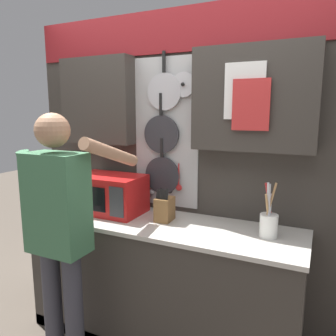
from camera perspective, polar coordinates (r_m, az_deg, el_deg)
The scene contains 6 objects.
base_cabinet_counter at distance 2.58m, azimuth -1.39°, elevation -19.17°, with size 2.01×0.61×0.93m.
back_wall_unit at distance 2.51m, azimuth 1.59°, elevation 4.53°, with size 2.58×0.23×2.45m.
microwave at distance 2.61m, azimuth -10.22°, elevation -4.43°, with size 0.54×0.35×0.29m.
knife_block at distance 2.38m, azimuth -0.61°, elevation -7.07°, with size 0.12×0.16×0.25m.
utensil_crock at distance 2.18m, azimuth 17.13°, elevation -9.14°, with size 0.11×0.11×0.36m.
person at distance 2.20m, azimuth -18.39°, elevation -9.09°, with size 0.54×0.65×1.71m.
Camera 1 is at (1.02, -2.01, 1.72)m, focal length 35.00 mm.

